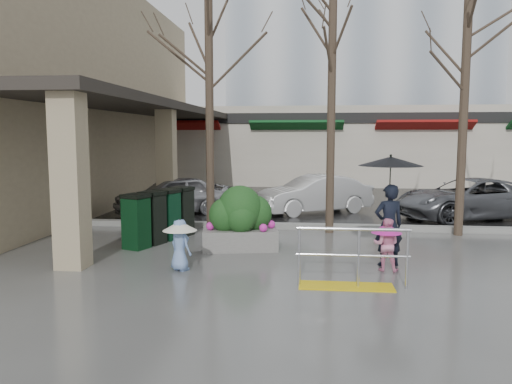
% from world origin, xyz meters
% --- Properties ---
extents(ground, '(120.00, 120.00, 0.00)m').
position_xyz_m(ground, '(0.00, 0.00, 0.00)').
color(ground, '#51514F').
rests_on(ground, ground).
extents(street_asphalt, '(120.00, 36.00, 0.01)m').
position_xyz_m(street_asphalt, '(0.00, 22.00, 0.01)').
color(street_asphalt, black).
rests_on(street_asphalt, ground).
extents(curb, '(120.00, 0.30, 0.15)m').
position_xyz_m(curb, '(0.00, 4.00, 0.07)').
color(curb, gray).
rests_on(curb, ground).
extents(near_building, '(6.00, 18.00, 8.00)m').
position_xyz_m(near_building, '(-9.00, 8.00, 4.00)').
color(near_building, tan).
rests_on(near_building, ground).
extents(canopy_slab, '(2.80, 18.00, 0.25)m').
position_xyz_m(canopy_slab, '(-4.80, 8.00, 3.62)').
color(canopy_slab, '#2D2823').
rests_on(canopy_slab, pillar_front).
extents(pillar_front, '(0.55, 0.55, 3.50)m').
position_xyz_m(pillar_front, '(-3.90, -0.50, 1.75)').
color(pillar_front, tan).
rests_on(pillar_front, ground).
extents(pillar_back, '(0.55, 0.55, 3.50)m').
position_xyz_m(pillar_back, '(-3.90, 6.00, 1.75)').
color(pillar_back, tan).
rests_on(pillar_back, ground).
extents(storefront_row, '(34.00, 6.74, 4.00)m').
position_xyz_m(storefront_row, '(2.00, 17.97, 2.01)').
color(storefront_row, beige).
rests_on(storefront_row, ground).
extents(office_tower, '(18.00, 12.00, 25.00)m').
position_xyz_m(office_tower, '(4.00, 30.00, 12.50)').
color(office_tower, '#8C99A8').
rests_on(office_tower, ground).
extents(handrail, '(1.90, 0.50, 1.03)m').
position_xyz_m(handrail, '(1.36, -1.20, 0.38)').
color(handrail, yellow).
rests_on(handrail, ground).
extents(tree_west, '(3.20, 3.20, 6.80)m').
position_xyz_m(tree_west, '(-2.00, 3.60, 5.08)').
color(tree_west, '#382B21').
rests_on(tree_west, ground).
extents(tree_midwest, '(3.20, 3.20, 7.00)m').
position_xyz_m(tree_midwest, '(1.20, 3.60, 5.23)').
color(tree_midwest, '#382B21').
rests_on(tree_midwest, ground).
extents(tree_mideast, '(3.20, 3.20, 6.50)m').
position_xyz_m(tree_mideast, '(4.50, 3.60, 4.86)').
color(tree_mideast, '#382B21').
rests_on(tree_mideast, ground).
extents(woman, '(1.25, 1.25, 2.20)m').
position_xyz_m(woman, '(2.22, 0.32, 1.35)').
color(woman, black).
rests_on(woman, ground).
extents(child_pink, '(0.58, 0.58, 1.01)m').
position_xyz_m(child_pink, '(2.13, -0.07, 0.58)').
color(child_pink, '#FC9AC3').
rests_on(child_pink, ground).
extents(child_blue, '(0.66, 0.66, 1.00)m').
position_xyz_m(child_blue, '(-1.77, -0.48, 0.62)').
color(child_blue, '#7A9DD9').
rests_on(child_blue, ground).
extents(planter, '(1.78, 1.11, 1.45)m').
position_xyz_m(planter, '(-0.88, 1.42, 0.69)').
color(planter, slate).
rests_on(planter, ground).
extents(news_boxes, '(1.29, 2.27, 1.25)m').
position_xyz_m(news_boxes, '(-2.92, 2.03, 0.63)').
color(news_boxes, '#0B3418').
rests_on(news_boxes, ground).
extents(car_a, '(3.93, 3.20, 1.26)m').
position_xyz_m(car_a, '(-3.79, 6.09, 0.63)').
color(car_a, '#9FA0A4').
rests_on(car_a, ground).
extents(car_b, '(3.99, 3.04, 1.26)m').
position_xyz_m(car_b, '(0.83, 6.91, 0.63)').
color(car_b, white).
rests_on(car_b, ground).
extents(car_c, '(4.96, 3.38, 1.26)m').
position_xyz_m(car_c, '(5.55, 6.23, 0.63)').
color(car_c, slate).
rests_on(car_c, ground).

